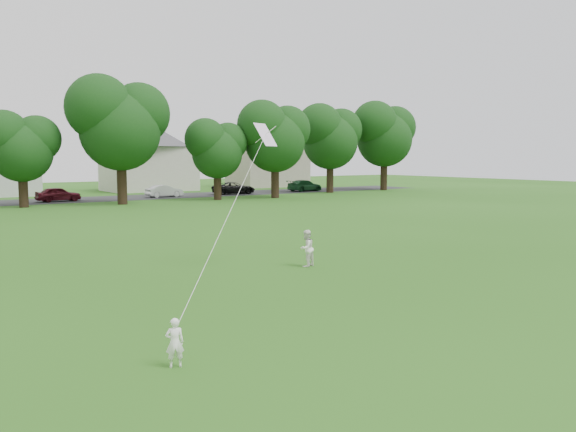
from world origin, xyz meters
TOP-DOWN VIEW (x-y plane):
  - ground at (0.00, 0.00)m, footprint 160.00×160.00m
  - street at (0.00, 42.00)m, footprint 90.00×7.00m
  - toddler at (-3.20, -0.46)m, footprint 0.39×0.31m
  - older_boy at (4.34, 5.78)m, footprint 0.75×0.67m
  - kite at (-0.03, 3.03)m, footprint 3.70×3.92m
  - tree_row at (1.43, 35.83)m, footprint 83.70×9.45m
  - parked_cars at (1.78, 41.00)m, footprint 65.11×2.60m

SIDE VIEW (x-z plane):
  - ground at x=0.00m, z-range 0.00..0.00m
  - street at x=0.00m, z-range 0.00..0.01m
  - toddler at x=-3.20m, z-range 0.00..0.92m
  - parked_cars at x=1.78m, z-range -0.01..1.27m
  - older_boy at x=4.34m, z-range 0.00..1.29m
  - kite at x=-0.03m, z-range -2.49..7.71m
  - tree_row at x=1.43m, z-range 1.05..12.02m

